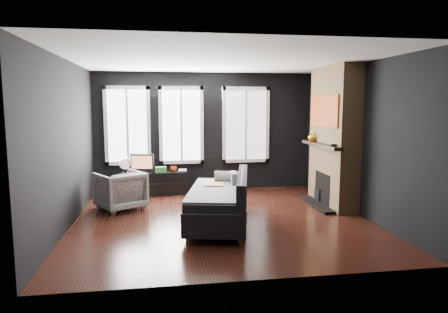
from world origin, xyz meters
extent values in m
plane|color=black|center=(0.00, 0.00, 0.00)|extent=(5.00, 5.00, 0.00)
plane|color=white|center=(0.00, 0.00, 2.70)|extent=(5.00, 5.00, 0.00)
cube|color=black|center=(0.00, 2.50, 1.35)|extent=(5.00, 0.02, 2.70)
cube|color=black|center=(-2.50, 0.00, 1.35)|extent=(0.02, 5.00, 2.70)
cube|color=black|center=(2.50, 0.00, 1.35)|extent=(0.02, 5.00, 2.70)
cube|color=gray|center=(0.22, 0.03, 0.63)|extent=(0.12, 0.36, 0.36)
imported|color=silver|center=(-1.79, 0.90, 0.40)|extent=(1.04, 1.03, 0.80)
imported|color=red|center=(-0.75, 2.14, 0.57)|extent=(0.15, 0.13, 0.14)
imported|color=tan|center=(-0.64, 2.22, 0.62)|extent=(0.18, 0.03, 0.25)
cube|color=#2F6931|center=(-1.03, 2.05, 0.56)|extent=(0.25, 0.20, 0.12)
imported|color=gold|center=(2.05, 1.05, 1.33)|extent=(0.26, 0.26, 0.20)
cylinder|color=black|center=(2.05, 0.05, 1.25)|extent=(0.15, 0.15, 0.04)
camera|label=1|loc=(-0.98, -6.68, 1.97)|focal=32.00mm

